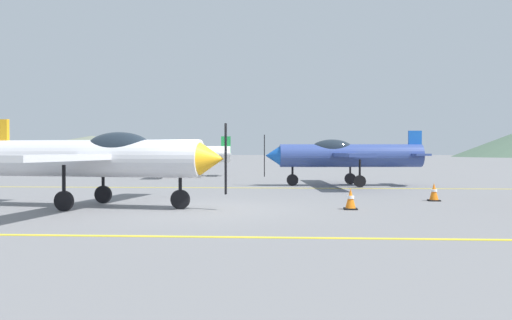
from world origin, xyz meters
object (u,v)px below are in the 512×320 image
airplane_mid (345,155)px  traffic_cone_front (351,199)px  airplane_far (175,154)px  traffic_cone_side (434,192)px  airplane_near (100,157)px

airplane_mid → traffic_cone_front: 9.86m
airplane_far → traffic_cone_side: airplane_far is taller
airplane_mid → traffic_cone_side: size_ratio=14.58×
traffic_cone_front → traffic_cone_side: same height
airplane_far → airplane_near: bearing=-84.2°
airplane_near → traffic_cone_side: bearing=13.7°
airplane_mid → airplane_far: 13.03m
traffic_cone_side → airplane_mid: bearing=106.2°
airplane_near → traffic_cone_side: airplane_near is taller
airplane_near → traffic_cone_side: (10.14, 2.47, -1.16)m
airplane_near → traffic_cone_front: (7.13, -0.13, -1.16)m
traffic_cone_side → airplane_far: bearing=127.5°
airplane_mid → traffic_cone_front: bearing=-95.4°
traffic_cone_side → airplane_near: bearing=-166.3°
airplane_far → traffic_cone_front: bearing=-63.7°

